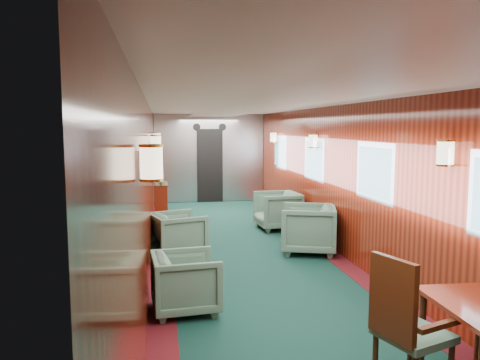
{
  "coord_description": "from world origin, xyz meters",
  "views": [
    {
      "loc": [
        -1.34,
        -6.84,
        2.05
      ],
      "look_at": [
        0.0,
        0.97,
        1.15
      ],
      "focal_mm": 35.0,
      "sensor_mm": 36.0,
      "label": 1
    }
  ],
  "objects": [
    {
      "name": "armchair_right_near",
      "position": [
        1.03,
        0.36,
        0.4
      ],
      "size": [
        1.09,
        1.07,
        0.79
      ],
      "primitive_type": "imported",
      "rotation": [
        0.0,
        0.0,
        -1.89
      ],
      "color": "#1D4538",
      "rests_on": "ground"
    },
    {
      "name": "armchair_right_far",
      "position": [
        0.97,
        2.18,
        0.38
      ],
      "size": [
        0.89,
        0.87,
        0.76
      ],
      "primitive_type": "imported",
      "rotation": [
        0.0,
        0.0,
        -1.5
      ],
      "color": "#1D4538",
      "rests_on": "ground"
    },
    {
      "name": "armchair_left_far",
      "position": [
        -1.08,
        0.47,
        0.36
      ],
      "size": [
        0.97,
        0.96,
        0.71
      ],
      "primitive_type": "imported",
      "rotation": [
        0.0,
        0.0,
        1.87
      ],
      "color": "#1D4538",
      "rests_on": "ground"
    },
    {
      "name": "credenza",
      "position": [
        -1.34,
        3.34,
        0.43
      ],
      "size": [
        0.3,
        0.95,
        1.12
      ],
      "color": "maroon",
      "rests_on": "ground"
    },
    {
      "name": "room",
      "position": [
        0.0,
        0.0,
        1.63
      ],
      "size": [
        12.0,
        12.1,
        2.4
      ],
      "color": "#0E322A",
      "rests_on": "ground"
    },
    {
      "name": "side_chair",
      "position": [
        0.45,
        -3.73,
        0.6
      ],
      "size": [
        0.61,
        0.63,
        1.1
      ],
      "rotation": [
        0.0,
        0.0,
        0.32
      ],
      "color": "#1D4538",
      "rests_on": "ground"
    },
    {
      "name": "wall_sconces",
      "position": [
        0.0,
        0.57,
        1.79
      ],
      "size": [
        2.97,
        7.97,
        0.25
      ],
      "color": "beige",
      "rests_on": "ground"
    },
    {
      "name": "bulkhead",
      "position": [
        0.0,
        5.91,
        1.18
      ],
      "size": [
        2.98,
        0.17,
        2.39
      ],
      "color": "#A7AAAE",
      "rests_on": "ground"
    },
    {
      "name": "windows_right",
      "position": [
        1.49,
        0.25,
        1.45
      ],
      "size": [
        0.02,
        8.6,
        0.8
      ],
      "color": "#AAABB1",
      "rests_on": "ground"
    },
    {
      "name": "armchair_left_near",
      "position": [
        -1.08,
        -1.78,
        0.33
      ],
      "size": [
        0.79,
        0.77,
        0.66
      ],
      "primitive_type": "imported",
      "rotation": [
        0.0,
        0.0,
        1.66
      ],
      "color": "#1D4538",
      "rests_on": "ground"
    }
  ]
}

